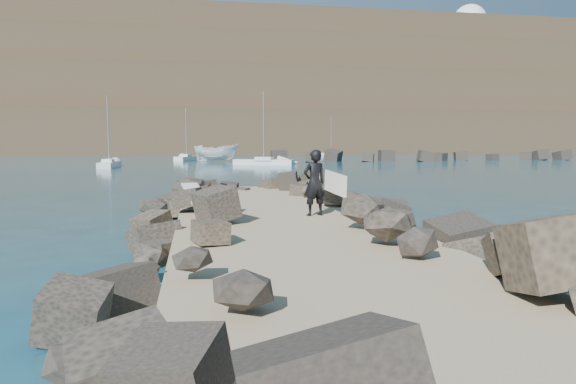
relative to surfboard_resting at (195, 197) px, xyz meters
name	(u,v)px	position (x,y,z in m)	size (l,w,h in m)	color
ground	(282,240)	(2.51, -2.53, -1.04)	(800.00, 800.00, 0.00)	#0F384C
jetty	(295,243)	(2.51, -4.53, -0.74)	(6.00, 26.00, 0.60)	#8C7759
riprap_left	(179,235)	(-0.39, -4.03, -0.54)	(2.60, 22.00, 1.00)	black
riprap_right	(396,228)	(5.41, -4.03, -0.54)	(2.60, 22.00, 1.00)	black
breakwater_secondary	(457,157)	(37.51, 52.47, -0.44)	(52.00, 4.00, 1.20)	black
headland	(234,102)	(12.51, 157.47, 14.96)	(360.00, 140.00, 32.00)	#2D4919
surfboard_resting	(195,197)	(0.00, 0.00, 0.00)	(0.55, 2.21, 0.07)	silver
boat_imported	(216,153)	(2.74, 55.84, 0.20)	(2.40, 6.39, 2.47)	silver
surfer_with_board	(316,182)	(3.68, -1.93, 0.58)	(1.09, 2.48, 2.02)	black
radome	(469,27)	(95.11, 153.77, 41.71)	(11.68, 11.68, 18.49)	silver
sailboat_d	(331,155)	(24.49, 74.92, -0.69)	(2.84, 6.28, 7.50)	silver
sailboat_c	(264,162)	(8.04, 44.54, -0.69)	(7.38, 4.67, 8.89)	silver
sailboat_a	(109,164)	(-9.30, 40.94, -0.69)	(1.55, 6.53, 7.91)	silver
sailboat_f	(354,152)	(34.93, 94.24, -0.69)	(1.32, 5.61, 6.90)	silver
sailboat_b	(187,158)	(-1.44, 59.85, -0.69)	(3.55, 6.49, 7.79)	silver
headland_buildings	(256,43)	(19.32, 149.67, 32.93)	(137.50, 30.50, 5.00)	white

